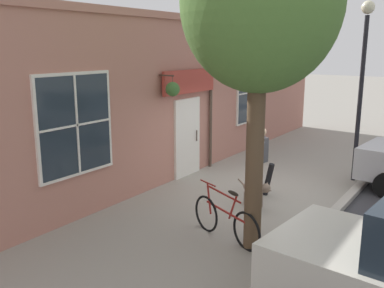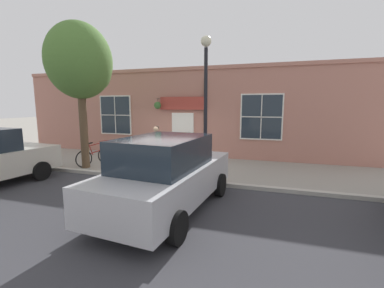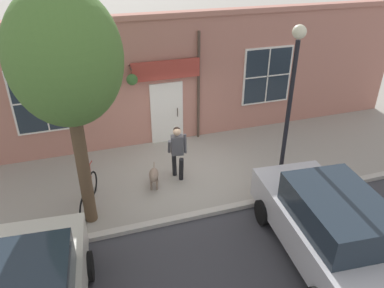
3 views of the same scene
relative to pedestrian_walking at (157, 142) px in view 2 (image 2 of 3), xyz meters
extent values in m
plane|color=gray|center=(-0.14, 0.15, -0.98)|extent=(90.00, 90.00, 0.00)
cube|color=#B2ADA3|center=(1.86, 0.15, -0.92)|extent=(0.20, 28.00, 0.12)
cube|color=#B27566|center=(-2.49, 0.15, 1.06)|extent=(0.30, 18.00, 4.07)
cube|color=#B27566|center=(-2.49, 0.15, 3.17)|extent=(0.42, 18.00, 0.16)
cube|color=white|center=(-2.32, 0.31, 0.07)|extent=(0.10, 1.10, 2.10)
cube|color=#232D38|center=(-2.29, 0.31, 0.02)|extent=(0.03, 0.90, 1.90)
cylinder|color=#47382D|center=(-2.23, 0.66, 0.07)|extent=(0.03, 0.03, 0.30)
cube|color=#AD3D33|center=(-2.22, 0.31, 1.57)|extent=(0.08, 2.20, 0.60)
cylinder|color=#47382D|center=(-2.26, 1.40, 0.85)|extent=(0.09, 0.09, 3.66)
cylinder|color=#47382D|center=(-2.10, -0.82, 1.79)|extent=(0.44, 0.04, 0.04)
cylinder|color=#47382D|center=(-1.92, -0.82, 1.61)|extent=(0.01, 0.01, 0.34)
cone|color=#2D2823|center=(-1.92, -0.82, 1.39)|extent=(0.32, 0.32, 0.18)
sphere|color=#3D6B33|center=(-1.92, -0.82, 1.48)|extent=(0.34, 0.34, 0.34)
cube|color=white|center=(-2.32, -3.42, 0.97)|extent=(0.08, 1.82, 2.02)
cube|color=#232D38|center=(-2.29, -3.42, 0.97)|extent=(0.03, 1.70, 1.90)
cube|color=white|center=(-2.27, -3.42, 0.97)|extent=(0.04, 0.04, 1.90)
cube|color=white|center=(-2.27, -3.42, 0.97)|extent=(0.04, 1.70, 0.04)
cube|color=white|center=(-2.32, 3.96, 0.97)|extent=(0.08, 1.82, 2.02)
cube|color=#232D38|center=(-2.29, 3.96, 0.97)|extent=(0.03, 1.70, 1.90)
cube|color=white|center=(-2.27, 3.96, 0.97)|extent=(0.04, 0.04, 1.90)
cube|color=white|center=(-2.27, 3.96, 0.97)|extent=(0.04, 1.70, 0.04)
cylinder|color=black|center=(0.21, 0.05, -0.58)|extent=(0.31, 0.18, 0.80)
cylinder|color=black|center=(-0.21, -0.04, -0.58)|extent=(0.31, 0.18, 0.80)
cube|color=#4C4C51|center=(0.00, 0.00, 0.10)|extent=(0.27, 0.37, 0.58)
sphere|color=tan|center=(0.02, 0.00, 0.53)|extent=(0.22, 0.22, 0.22)
sphere|color=black|center=(-0.01, 0.00, 0.56)|extent=(0.21, 0.21, 0.21)
cylinder|color=#4C4C51|center=(0.00, 0.23, 0.11)|extent=(0.17, 0.11, 0.57)
cylinder|color=#4C4C51|center=(0.06, -0.24, 0.13)|extent=(0.34, 0.14, 0.52)
ellipsoid|color=#7F6B5B|center=(0.22, -0.76, -0.58)|extent=(0.61, 0.40, 0.24)
cylinder|color=#7F6B5B|center=(0.41, -0.72, -0.83)|extent=(0.06, 0.06, 0.30)
cylinder|color=#7F6B5B|center=(0.37, -0.88, -0.83)|extent=(0.06, 0.06, 0.30)
cylinder|color=#7F6B5B|center=(0.08, -0.64, -0.83)|extent=(0.06, 0.06, 0.30)
cylinder|color=#7F6B5B|center=(0.04, -0.79, -0.83)|extent=(0.06, 0.06, 0.30)
sphere|color=#7F6B5B|center=(0.55, -0.84, -0.48)|extent=(0.20, 0.20, 0.20)
cone|color=#7F6B5B|center=(0.66, -0.87, -0.50)|extent=(0.12, 0.11, 0.09)
cone|color=#7F6B5B|center=(0.56, -0.79, -0.39)|extent=(0.06, 0.06, 0.07)
cone|color=#7F6B5B|center=(0.53, -0.89, -0.39)|extent=(0.06, 0.06, 0.07)
cylinder|color=#7F6B5B|center=(-0.13, -0.67, -0.53)|extent=(0.21, 0.09, 0.14)
cylinder|color=brown|center=(1.11, -2.58, 0.62)|extent=(0.30, 0.30, 3.21)
ellipsoid|color=#4C7533|center=(1.11, -2.58, 3.13)|extent=(2.57, 2.31, 2.83)
sphere|color=#4C7533|center=(0.68, -2.35, 2.68)|extent=(1.36, 1.36, 1.36)
torus|color=black|center=(0.06, -2.42, -0.65)|extent=(0.67, 0.30, 0.70)
torus|color=black|center=(1.06, -2.70, -0.65)|extent=(0.67, 0.30, 0.70)
cylinder|color=maroon|center=(0.56, -2.56, -0.45)|extent=(0.96, 0.30, 0.15)
cylinder|color=maroon|center=(0.74, -2.61, -0.31)|extent=(0.21, 0.09, 0.48)
cylinder|color=maroon|center=(0.51, -2.55, -0.13)|extent=(0.81, 0.26, 0.13)
cylinder|color=maroon|center=(0.14, -2.44, -0.33)|extent=(0.14, 0.07, 0.58)
cylinder|color=maroon|center=(0.10, -2.43, -0.03)|extent=(0.44, 0.20, 0.03)
ellipsoid|color=black|center=(0.74, -2.61, -0.05)|extent=(0.26, 0.16, 0.09)
cylinder|color=black|center=(2.84, -4.52, -0.67)|extent=(0.63, 0.23, 0.62)
cylinder|color=black|center=(3.00, -2.77, -0.67)|extent=(0.63, 0.23, 0.62)
cube|color=#B7B7BC|center=(3.96, 2.17, -0.29)|extent=(4.44, 2.14, 0.76)
cube|color=#1E2833|center=(4.17, 2.15, 0.43)|extent=(2.36, 1.74, 0.68)
cylinder|color=black|center=(2.55, 1.41, -0.67)|extent=(0.63, 0.23, 0.62)
cylinder|color=black|center=(2.71, 3.16, -0.67)|extent=(0.63, 0.23, 0.62)
cylinder|color=black|center=(5.20, 1.17, -0.67)|extent=(0.63, 0.23, 0.62)
cylinder|color=black|center=(5.36, 2.92, -0.67)|extent=(0.63, 0.23, 0.62)
cylinder|color=black|center=(1.54, 2.43, 1.11)|extent=(0.11, 0.11, 4.17)
sphere|color=beige|center=(1.54, 2.43, 3.37)|extent=(0.32, 0.32, 0.32)
camera|label=1|loc=(4.16, -8.84, 2.45)|focal=40.00mm
camera|label=2|loc=(9.34, 4.45, 1.47)|focal=24.00mm
camera|label=3|loc=(8.83, -2.45, 5.20)|focal=35.00mm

